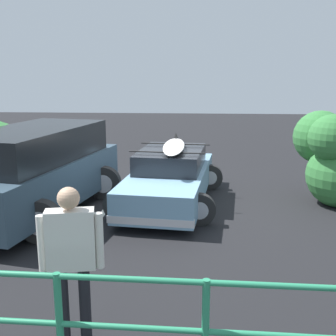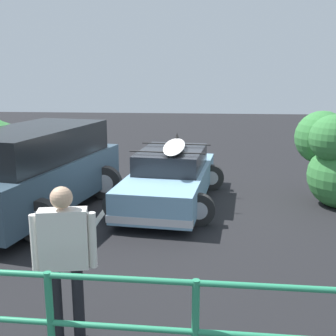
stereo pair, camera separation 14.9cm
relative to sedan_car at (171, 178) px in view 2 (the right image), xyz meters
The scene contains 7 objects.
ground_plane 0.63m from the sedan_car, 70.51° to the left, with size 44.00×44.00×0.02m, color black.
parking_stripe 1.49m from the sedan_car, ahead, with size 3.78×0.12×0.00m, color silver.
sedan_car is the anchor object (origin of this frame).
suv_car 2.92m from the sedan_car, 19.60° to the left, with size 3.12×4.89×1.81m.
person_bystander 5.22m from the sedan_car, 82.15° to the left, with size 0.67×0.30×1.76m.
railing_fence 5.81m from the sedan_car, 90.24° to the left, with size 9.50×0.27×1.13m.
bush_near_left 3.70m from the sedan_car, behind, with size 1.67×1.90×2.11m.
Camera 2 is at (-0.82, 9.00, 2.89)m, focal length 45.00 mm.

